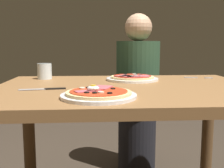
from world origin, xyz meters
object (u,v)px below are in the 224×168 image
(pizza_foreground, at_px, (98,94))
(knife, at_px, (46,89))
(diner_person, at_px, (137,97))
(pizza_across_left, at_px, (132,78))
(fork, at_px, (196,78))
(dining_table, at_px, (128,111))
(water_glass_near, at_px, (45,72))

(pizza_foreground, height_order, knife, pizza_foreground)
(diner_person, bearing_deg, pizza_across_left, 77.64)
(fork, distance_m, knife, 0.87)
(dining_table, height_order, diner_person, diner_person)
(diner_person, bearing_deg, dining_table, 77.62)
(water_glass_near, xyz_separation_m, diner_person, (0.60, 0.46, -0.24))
(fork, relative_size, knife, 0.80)
(dining_table, height_order, knife, knife)
(pizza_foreground, distance_m, water_glass_near, 0.63)
(dining_table, relative_size, pizza_across_left, 4.39)
(knife, bearing_deg, pizza_across_left, 34.71)
(pizza_foreground, height_order, pizza_across_left, pizza_foreground)
(water_glass_near, height_order, fork, water_glass_near)
(water_glass_near, distance_m, diner_person, 0.80)
(knife, bearing_deg, pizza_foreground, -40.42)
(fork, bearing_deg, pizza_foreground, -136.47)
(pizza_across_left, height_order, knife, pizza_across_left)
(pizza_foreground, xyz_separation_m, water_glass_near, (-0.29, 0.56, 0.03))
(pizza_foreground, height_order, fork, pizza_foreground)
(pizza_foreground, height_order, water_glass_near, water_glass_near)
(pizza_across_left, bearing_deg, knife, -145.29)
(diner_person, bearing_deg, pizza_foreground, 73.07)
(pizza_foreground, distance_m, pizza_across_left, 0.51)
(dining_table, bearing_deg, pizza_foreground, -119.03)
(fork, xyz_separation_m, knife, (-0.79, -0.35, 0.00))
(knife, xyz_separation_m, diner_person, (0.53, 0.83, -0.21))
(pizza_foreground, relative_size, water_glass_near, 3.17)
(pizza_across_left, distance_m, knife, 0.50)
(dining_table, xyz_separation_m, diner_person, (0.17, 0.76, -0.09))
(pizza_foreground, xyz_separation_m, pizza_across_left, (0.19, 0.47, -0.00))
(pizza_foreground, bearing_deg, knife, 139.58)
(diner_person, bearing_deg, water_glass_near, 37.52)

